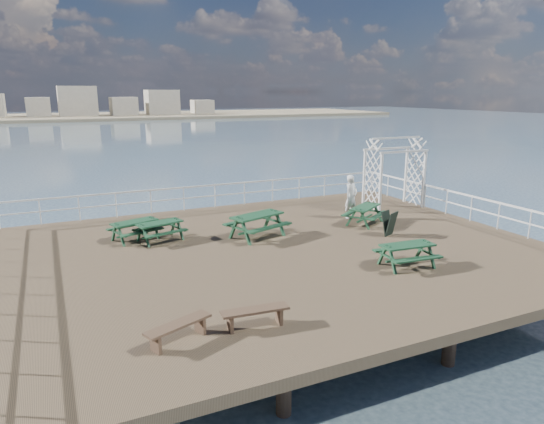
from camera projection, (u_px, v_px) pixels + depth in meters
The scene contains 13 objects.
ground at pixel (279, 253), 16.61m from camera, with size 18.00×14.00×0.30m, color brown.
sea_backdrop at pixel (117, 112), 139.88m from camera, with size 300.00×300.00×9.20m.
railing at pixel (248, 209), 18.60m from camera, with size 17.77×13.76×1.10m.
picnic_table_a at pixel (160, 227), 17.41m from camera, with size 1.88×1.65×0.78m.
picnic_table_b at pixel (135, 226), 17.52m from camera, with size 1.96×1.76×0.79m.
picnic_table_c at pixel (365, 211), 19.65m from camera, with size 2.17×2.07×0.83m.
picnic_table_d at pixel (257, 221), 17.82m from camera, with size 2.42×2.17×0.98m.
picnic_table_e at pixel (407, 250), 14.83m from camera, with size 1.77×1.47×0.81m.
flat_bench_near at pixel (178, 328), 10.34m from camera, with size 1.57×0.92×0.44m.
flat_bench_far at pixel (255, 313), 11.01m from camera, with size 1.59×0.51×0.45m.
trellis_arbor at pixel (394, 176), 22.41m from camera, with size 2.65×1.48×3.24m.
sandwich_board at pixel (389, 224), 18.07m from camera, with size 0.69×0.62×0.93m.
person at pixel (351, 197), 20.48m from camera, with size 0.67×0.44×1.84m, color silver.
Camera 1 is at (-6.83, -14.22, 5.23)m, focal length 32.00 mm.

